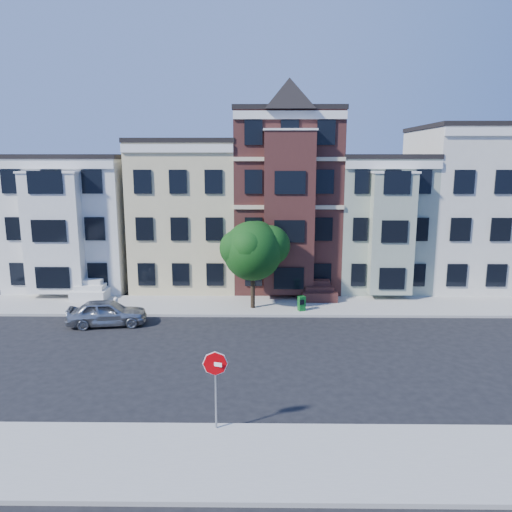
{
  "coord_description": "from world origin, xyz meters",
  "views": [
    {
      "loc": [
        -1.7,
        -21.65,
        9.12
      ],
      "look_at": [
        -2.0,
        3.1,
        4.2
      ],
      "focal_mm": 35.0,
      "sensor_mm": 36.0,
      "label": 1
    }
  ],
  "objects_px": {
    "fire_hydrant": "(116,307)",
    "parked_car": "(107,312)",
    "street_tree": "(253,255)",
    "newspaper_box": "(302,303)",
    "stop_sign": "(216,385)"
  },
  "relations": [
    {
      "from": "street_tree",
      "to": "parked_car",
      "type": "height_order",
      "value": "street_tree"
    },
    {
      "from": "newspaper_box",
      "to": "stop_sign",
      "type": "xyz_separation_m",
      "value": [
        -3.89,
        -13.15,
        1.11
      ]
    },
    {
      "from": "parked_car",
      "to": "stop_sign",
      "type": "xyz_separation_m",
      "value": [
        7.0,
        -10.83,
        0.97
      ]
    },
    {
      "from": "fire_hydrant",
      "to": "parked_car",
      "type": "bearing_deg",
      "value": -89.54
    },
    {
      "from": "stop_sign",
      "to": "fire_hydrant",
      "type": "bearing_deg",
      "value": 139.75
    },
    {
      "from": "newspaper_box",
      "to": "fire_hydrant",
      "type": "bearing_deg",
      "value": 162.69
    },
    {
      "from": "street_tree",
      "to": "parked_car",
      "type": "relative_size",
      "value": 1.53
    },
    {
      "from": "parked_car",
      "to": "fire_hydrant",
      "type": "relative_size",
      "value": 5.74
    },
    {
      "from": "street_tree",
      "to": "fire_hydrant",
      "type": "relative_size",
      "value": 8.78
    },
    {
      "from": "street_tree",
      "to": "fire_hydrant",
      "type": "height_order",
      "value": "street_tree"
    },
    {
      "from": "street_tree",
      "to": "newspaper_box",
      "type": "distance_m",
      "value": 4.1
    },
    {
      "from": "newspaper_box",
      "to": "stop_sign",
      "type": "height_order",
      "value": "stop_sign"
    },
    {
      "from": "street_tree",
      "to": "newspaper_box",
      "type": "bearing_deg",
      "value": -10.79
    },
    {
      "from": "newspaper_box",
      "to": "stop_sign",
      "type": "distance_m",
      "value": 13.76
    },
    {
      "from": "street_tree",
      "to": "parked_car",
      "type": "distance_m",
      "value": 8.89
    }
  ]
}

